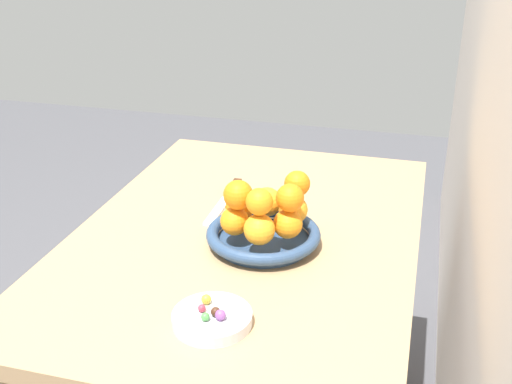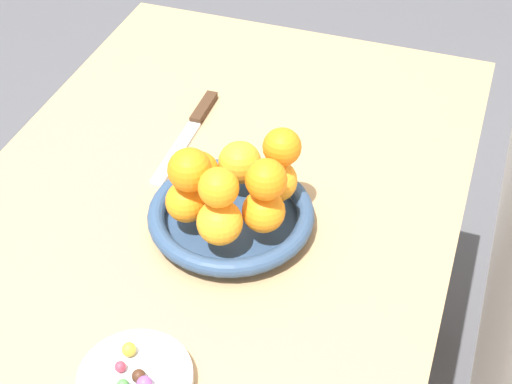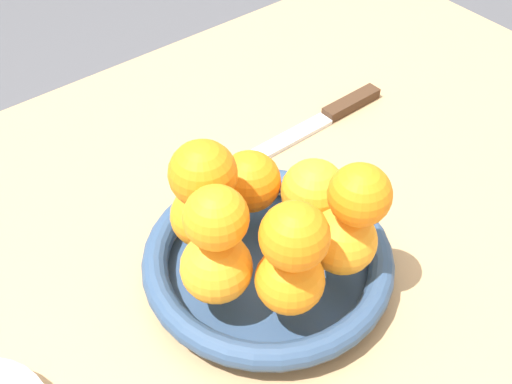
{
  "view_description": "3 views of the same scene",
  "coord_description": "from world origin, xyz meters",
  "px_view_note": "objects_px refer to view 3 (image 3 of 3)",
  "views": [
    {
      "loc": [
        1.24,
        0.36,
        1.42
      ],
      "look_at": [
        0.07,
        0.04,
        0.87
      ],
      "focal_mm": 45.0,
      "sensor_mm": 36.0,
      "label": 1
    },
    {
      "loc": [
        0.84,
        0.36,
        1.56
      ],
      "look_at": [
        0.05,
        0.09,
        0.82
      ],
      "focal_mm": 55.0,
      "sensor_mm": 36.0,
      "label": 2
    },
    {
      "loc": [
        0.31,
        0.36,
        1.26
      ],
      "look_at": [
        0.05,
        0.04,
        0.85
      ],
      "focal_mm": 45.0,
      "sensor_mm": 36.0,
      "label": 3
    }
  ],
  "objects_px": {
    "orange_8": "(203,174)",
    "orange_6": "(294,236)",
    "orange_1": "(250,181)",
    "knife": "(317,122)",
    "dining_table": "(271,274)",
    "orange_0": "(314,191)",
    "orange_3": "(216,267)",
    "orange_4": "(290,280)",
    "orange_9": "(357,197)",
    "orange_5": "(343,241)",
    "orange_7": "(216,218)",
    "fruit_bowl": "(268,261)",
    "orange_2": "(202,216)"
  },
  "relations": [
    {
      "from": "orange_1",
      "to": "orange_6",
      "type": "height_order",
      "value": "orange_6"
    },
    {
      "from": "orange_6",
      "to": "orange_8",
      "type": "height_order",
      "value": "orange_8"
    },
    {
      "from": "orange_8",
      "to": "orange_7",
      "type": "bearing_deg",
      "value": 66.15
    },
    {
      "from": "orange_1",
      "to": "orange_6",
      "type": "distance_m",
      "value": 0.15
    },
    {
      "from": "orange_0",
      "to": "orange_4",
      "type": "xyz_separation_m",
      "value": [
        0.09,
        0.07,
        -0.0
      ]
    },
    {
      "from": "fruit_bowl",
      "to": "orange_7",
      "type": "relative_size",
      "value": 4.43
    },
    {
      "from": "orange_0",
      "to": "orange_6",
      "type": "distance_m",
      "value": 0.13
    },
    {
      "from": "dining_table",
      "to": "fruit_bowl",
      "type": "xyz_separation_m",
      "value": [
        0.05,
        0.05,
        0.11
      ]
    },
    {
      "from": "orange_7",
      "to": "orange_3",
      "type": "bearing_deg",
      "value": 17.3
    },
    {
      "from": "orange_4",
      "to": "orange_6",
      "type": "xyz_separation_m",
      "value": [
        0.0,
        0.0,
        0.06
      ]
    },
    {
      "from": "orange_9",
      "to": "orange_5",
      "type": "bearing_deg",
      "value": -65.35
    },
    {
      "from": "orange_6",
      "to": "orange_5",
      "type": "bearing_deg",
      "value": -174.28
    },
    {
      "from": "orange_3",
      "to": "orange_8",
      "type": "height_order",
      "value": "orange_8"
    },
    {
      "from": "orange_5",
      "to": "orange_7",
      "type": "xyz_separation_m",
      "value": [
        0.11,
        -0.05,
        0.06
      ]
    },
    {
      "from": "dining_table",
      "to": "orange_2",
      "type": "distance_m",
      "value": 0.18
    },
    {
      "from": "fruit_bowl",
      "to": "orange_5",
      "type": "bearing_deg",
      "value": 127.74
    },
    {
      "from": "orange_1",
      "to": "orange_6",
      "type": "relative_size",
      "value": 1.09
    },
    {
      "from": "orange_0",
      "to": "knife",
      "type": "height_order",
      "value": "orange_0"
    },
    {
      "from": "orange_1",
      "to": "knife",
      "type": "bearing_deg",
      "value": -153.56
    },
    {
      "from": "orange_1",
      "to": "orange_9",
      "type": "bearing_deg",
      "value": 99.81
    },
    {
      "from": "dining_table",
      "to": "fruit_bowl",
      "type": "bearing_deg",
      "value": 46.64
    },
    {
      "from": "orange_5",
      "to": "orange_9",
      "type": "bearing_deg",
      "value": 114.65
    },
    {
      "from": "orange_8",
      "to": "orange_6",
      "type": "bearing_deg",
      "value": 98.47
    },
    {
      "from": "orange_9",
      "to": "orange_8",
      "type": "bearing_deg",
      "value": -50.51
    },
    {
      "from": "fruit_bowl",
      "to": "orange_7",
      "type": "distance_m",
      "value": 0.13
    },
    {
      "from": "orange_1",
      "to": "orange_8",
      "type": "relative_size",
      "value": 1.02
    },
    {
      "from": "orange_6",
      "to": "orange_7",
      "type": "height_order",
      "value": "same"
    },
    {
      "from": "orange_6",
      "to": "orange_9",
      "type": "xyz_separation_m",
      "value": [
        -0.07,
        -0.0,
        0.0
      ]
    },
    {
      "from": "dining_table",
      "to": "orange_5",
      "type": "xyz_separation_m",
      "value": [
        0.01,
        0.11,
        0.16
      ]
    },
    {
      "from": "orange_5",
      "to": "orange_8",
      "type": "bearing_deg",
      "value": -49.75
    },
    {
      "from": "orange_9",
      "to": "orange_3",
      "type": "bearing_deg",
      "value": -24.99
    },
    {
      "from": "knife",
      "to": "orange_3",
      "type": "bearing_deg",
      "value": 30.34
    },
    {
      "from": "dining_table",
      "to": "orange_0",
      "type": "distance_m",
      "value": 0.17
    },
    {
      "from": "orange_7",
      "to": "orange_9",
      "type": "height_order",
      "value": "orange_7"
    },
    {
      "from": "dining_table",
      "to": "orange_0",
      "type": "height_order",
      "value": "orange_0"
    },
    {
      "from": "orange_1",
      "to": "orange_3",
      "type": "xyz_separation_m",
      "value": [
        0.09,
        0.07,
        0.0
      ]
    },
    {
      "from": "dining_table",
      "to": "orange_5",
      "type": "relative_size",
      "value": 17.2
    },
    {
      "from": "fruit_bowl",
      "to": "orange_2",
      "type": "distance_m",
      "value": 0.08
    },
    {
      "from": "orange_5",
      "to": "orange_9",
      "type": "distance_m",
      "value": 0.06
    },
    {
      "from": "orange_3",
      "to": "orange_9",
      "type": "relative_size",
      "value": 1.16
    },
    {
      "from": "orange_3",
      "to": "orange_4",
      "type": "relative_size",
      "value": 1.05
    },
    {
      "from": "fruit_bowl",
      "to": "knife",
      "type": "bearing_deg",
      "value": -143.77
    },
    {
      "from": "orange_7",
      "to": "orange_5",
      "type": "bearing_deg",
      "value": 155.94
    },
    {
      "from": "orange_3",
      "to": "orange_6",
      "type": "xyz_separation_m",
      "value": [
        -0.04,
        0.05,
        0.06
      ]
    },
    {
      "from": "fruit_bowl",
      "to": "orange_9",
      "type": "bearing_deg",
      "value": 126.61
    },
    {
      "from": "orange_1",
      "to": "orange_4",
      "type": "bearing_deg",
      "value": 67.74
    },
    {
      "from": "orange_3",
      "to": "orange_4",
      "type": "xyz_separation_m",
      "value": [
        -0.04,
        0.05,
        -0.0
      ]
    },
    {
      "from": "orange_1",
      "to": "knife",
      "type": "height_order",
      "value": "orange_1"
    },
    {
      "from": "orange_7",
      "to": "knife",
      "type": "bearing_deg",
      "value": -149.51
    },
    {
      "from": "orange_3",
      "to": "orange_6",
      "type": "distance_m",
      "value": 0.09
    }
  ]
}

